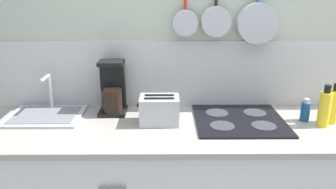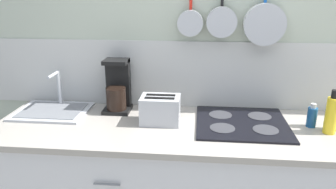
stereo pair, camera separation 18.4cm
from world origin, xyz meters
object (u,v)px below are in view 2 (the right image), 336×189
toaster (160,110)px  bottle_vinegar (312,117)px  coffee_maker (117,90)px  bottle_cooking_wine (332,114)px

toaster → bottle_vinegar: 0.87m
toaster → bottle_vinegar: bearing=1.7°
bottle_vinegar → coffee_maker: bearing=172.6°
coffee_maker → bottle_vinegar: size_ratio=2.40×
toaster → bottle_vinegar: size_ratio=1.74×
coffee_maker → bottle_cooking_wine: 1.27m
coffee_maker → bottle_vinegar: coffee_maker is taller
coffee_maker → toaster: 0.35m
bottle_vinegar → bottle_cooking_wine: size_ratio=0.57×
coffee_maker → toaster: size_ratio=1.37×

